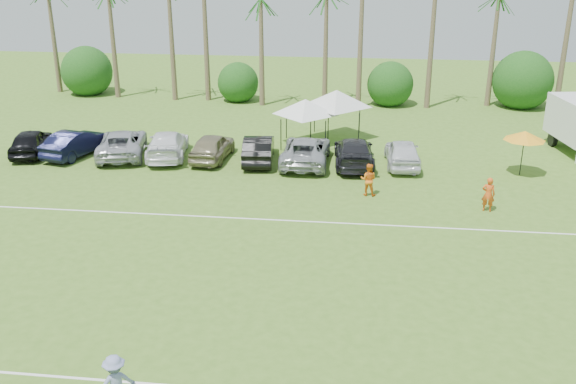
# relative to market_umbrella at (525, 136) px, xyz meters

# --- Properties ---
(field_lines) EXTENTS (80.00, 12.10, 0.01)m
(field_lines) POSITION_rel_market_umbrella_xyz_m (-12.60, -13.67, -2.21)
(field_lines) COLOR white
(field_lines) RESTS_ON ground
(palm_tree_0) EXTENTS (2.40, 2.40, 8.90)m
(palm_tree_0) POSITION_rel_market_umbrella_xyz_m (-34.60, 16.33, 5.26)
(palm_tree_0) COLOR brown
(palm_tree_0) RESTS_ON ground
(palm_tree_4) EXTENTS (2.40, 2.40, 8.90)m
(palm_tree_4) POSITION_rel_market_umbrella_xyz_m (-16.60, 16.33, 5.26)
(palm_tree_4) COLOR brown
(palm_tree_4) RESTS_ON ground
(palm_tree_8) EXTENTS (2.40, 2.40, 8.90)m
(palm_tree_8) POSITION_rel_market_umbrella_xyz_m (0.40, 16.33, 5.26)
(palm_tree_8) COLOR brown
(palm_tree_8) RESTS_ON ground
(bush_tree_0) EXTENTS (4.00, 4.00, 4.00)m
(bush_tree_0) POSITION_rel_market_umbrella_xyz_m (-31.60, 17.33, -0.42)
(bush_tree_0) COLOR brown
(bush_tree_0) RESTS_ON ground
(bush_tree_1) EXTENTS (4.00, 4.00, 4.00)m
(bush_tree_1) POSITION_rel_market_umbrella_xyz_m (-18.60, 17.33, -0.42)
(bush_tree_1) COLOR brown
(bush_tree_1) RESTS_ON ground
(bush_tree_2) EXTENTS (4.00, 4.00, 4.00)m
(bush_tree_2) POSITION_rel_market_umbrella_xyz_m (-6.60, 17.33, -0.42)
(bush_tree_2) COLOR brown
(bush_tree_2) RESTS_ON ground
(bush_tree_3) EXTENTS (4.00, 4.00, 4.00)m
(bush_tree_3) POSITION_rel_market_umbrella_xyz_m (3.40, 17.33, -0.42)
(bush_tree_3) COLOR brown
(bush_tree_3) RESTS_ON ground
(sideline_player_a) EXTENTS (0.68, 0.52, 1.66)m
(sideline_player_a) POSITION_rel_market_umbrella_xyz_m (-2.63, -5.40, -1.39)
(sideline_player_a) COLOR #E45419
(sideline_player_a) RESTS_ON ground
(sideline_player_b) EXTENTS (0.89, 0.74, 1.65)m
(sideline_player_b) POSITION_rel_market_umbrella_xyz_m (-8.18, -4.01, -1.40)
(sideline_player_b) COLOR orange
(sideline_player_b) RESTS_ON ground
(canopy_tent_left) EXTENTS (4.17, 4.17, 3.38)m
(canopy_tent_left) POSITION_rel_market_umbrella_xyz_m (-12.12, 4.31, 0.67)
(canopy_tent_left) COLOR black
(canopy_tent_left) RESTS_ON ground
(canopy_tent_right) EXTENTS (4.58, 4.58, 3.71)m
(canopy_tent_right) POSITION_rel_market_umbrella_xyz_m (-10.30, 5.86, 0.96)
(canopy_tent_right) COLOR black
(canopy_tent_right) RESTS_ON ground
(market_umbrella) EXTENTS (2.22, 2.22, 2.47)m
(market_umbrella) POSITION_rel_market_umbrella_xyz_m (0.00, 0.00, 0.00)
(market_umbrella) COLOR black
(market_umbrella) RESTS_ON ground
(frisbee_player) EXTENTS (1.22, 1.11, 1.64)m
(frisbee_player) POSITION_rel_market_umbrella_xyz_m (-14.77, -20.75, -1.40)
(frisbee_player) COLOR #7E88B2
(frisbee_player) RESTS_ON ground
(parked_car_0) EXTENTS (2.80, 4.81, 1.54)m
(parked_car_0) POSITION_rel_market_umbrella_xyz_m (-28.10, 0.37, -1.45)
(parked_car_0) COLOR black
(parked_car_0) RESTS_ON ground
(parked_car_1) EXTENTS (2.69, 4.92, 1.54)m
(parked_car_1) POSITION_rel_market_umbrella_xyz_m (-25.37, 0.47, -1.45)
(parked_car_1) COLOR black
(parked_car_1) RESTS_ON ground
(parked_car_2) EXTENTS (3.82, 5.99, 1.54)m
(parked_car_2) POSITION_rel_market_umbrella_xyz_m (-22.64, 0.77, -1.45)
(parked_car_2) COLOR #A3A5AD
(parked_car_2) RESTS_ON ground
(parked_car_3) EXTENTS (3.07, 5.60, 1.54)m
(parked_car_3) POSITION_rel_market_umbrella_xyz_m (-19.92, 0.84, -1.45)
(parked_car_3) COLOR white
(parked_car_3) RESTS_ON ground
(parked_car_4) EXTENTS (2.07, 4.61, 1.54)m
(parked_car_4) POSITION_rel_market_umbrella_xyz_m (-17.19, 0.70, -1.45)
(parked_car_4) COLOR gray
(parked_car_4) RESTS_ON ground
(parked_car_5) EXTENTS (2.10, 4.81, 1.54)m
(parked_car_5) POSITION_rel_market_umbrella_xyz_m (-14.46, 0.65, -1.45)
(parked_car_5) COLOR black
(parked_car_5) RESTS_ON ground
(parked_car_6) EXTENTS (2.56, 5.54, 1.54)m
(parked_car_6) POSITION_rel_market_umbrella_xyz_m (-11.74, 0.59, -1.45)
(parked_car_6) COLOR #999CA1
(parked_car_6) RESTS_ON ground
(parked_car_7) EXTENTS (2.51, 5.44, 1.54)m
(parked_car_7) POSITION_rel_market_umbrella_xyz_m (-9.01, 0.68, -1.45)
(parked_car_7) COLOR black
(parked_car_7) RESTS_ON ground
(parked_car_8) EXTENTS (2.02, 4.59, 1.54)m
(parked_car_8) POSITION_rel_market_umbrella_xyz_m (-6.29, 0.85, -1.45)
(parked_car_8) COLOR silver
(parked_car_8) RESTS_ON ground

